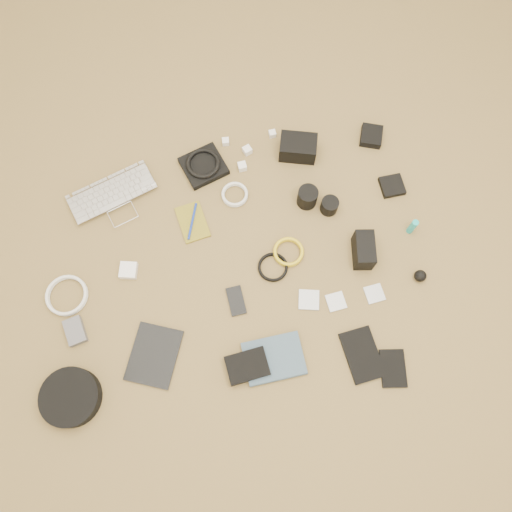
{
  "coord_description": "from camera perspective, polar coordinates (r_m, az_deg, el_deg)",
  "views": [
    {
      "loc": [
        -0.03,
        -0.59,
        1.8
      ],
      "look_at": [
        0.06,
        0.01,
        0.02
      ],
      "focal_mm": 35.0,
      "sensor_mm": 36.0,
      "label": 1
    }
  ],
  "objects": [
    {
      "name": "headphone_pouch",
      "position": [
        2.05,
        -6.0,
        10.18
      ],
      "size": [
        0.2,
        0.2,
        0.03
      ],
      "primitive_type": "cube",
      "rotation": [
        0.0,
        0.0,
        0.36
      ],
      "color": "black",
      "rests_on": "ground"
    },
    {
      "name": "notebook_black_a",
      "position": [
        1.85,
        12.03,
        -10.99
      ],
      "size": [
        0.14,
        0.2,
        0.01
      ],
      "primitive_type": "cube",
      "rotation": [
        0.0,
        0.0,
        0.14
      ],
      "color": "black",
      "rests_on": "ground"
    },
    {
      "name": "card_reader",
      "position": [
        2.08,
        15.28,
        7.73
      ],
      "size": [
        0.1,
        0.1,
        0.02
      ],
      "primitive_type": "cube",
      "rotation": [
        0.0,
        0.0,
        0.07
      ],
      "color": "black",
      "rests_on": "ground"
    },
    {
      "name": "filter_case_left",
      "position": [
        1.86,
        6.06,
        -5.01
      ],
      "size": [
        0.09,
        0.09,
        0.01
      ],
      "primitive_type": "cube",
      "rotation": [
        0.0,
        0.0,
        -0.19
      ],
      "color": "silver",
      "rests_on": "ground"
    },
    {
      "name": "flash",
      "position": [
        1.9,
        12.2,
        0.66
      ],
      "size": [
        0.09,
        0.14,
        0.1
      ],
      "primitive_type": "cube",
      "rotation": [
        0.0,
        0.0,
        -0.13
      ],
      "color": "black",
      "rests_on": "ground"
    },
    {
      "name": "lens_b",
      "position": [
        1.97,
        8.39,
        5.71
      ],
      "size": [
        0.07,
        0.07,
        0.06
      ],
      "primitive_type": "cylinder",
      "rotation": [
        0.0,
        0.0,
        -0.09
      ],
      "color": "black",
      "rests_on": "ground"
    },
    {
      "name": "battery_charger",
      "position": [
        1.93,
        -19.96,
        -8.08
      ],
      "size": [
        0.09,
        0.11,
        0.03
      ],
      "primitive_type": "cube",
      "rotation": [
        0.0,
        0.0,
        0.26
      ],
      "color": "#59585D",
      "rests_on": "ground"
    },
    {
      "name": "air_blower",
      "position": [
        1.95,
        18.26,
        -2.17
      ],
      "size": [
        0.05,
        0.05,
        0.05
      ],
      "primitive_type": "sphere",
      "rotation": [
        0.0,
        0.0,
        0.04
      ],
      "color": "black",
      "rests_on": "ground"
    },
    {
      "name": "filter_case_mid",
      "position": [
        1.87,
        9.12,
        -5.18
      ],
      "size": [
        0.07,
        0.07,
        0.01
      ],
      "primitive_type": "cube",
      "rotation": [
        0.0,
        0.0,
        0.13
      ],
      "color": "silver",
      "rests_on": "ground"
    },
    {
      "name": "lens_cleaner",
      "position": [
        1.99,
        17.44,
        3.22
      ],
      "size": [
        0.03,
        0.03,
        0.09
      ],
      "primitive_type": "cylinder",
      "rotation": [
        0.0,
        0.0,
        0.05
      ],
      "color": "#1BB2B3",
      "rests_on": "ground"
    },
    {
      "name": "headphone_case",
      "position": [
        1.89,
        -20.42,
        -14.89
      ],
      "size": [
        0.24,
        0.24,
        0.06
      ],
      "primitive_type": "cylinder",
      "rotation": [
        0.0,
        0.0,
        0.18
      ],
      "color": "black",
      "rests_on": "ground"
    },
    {
      "name": "lens_pouch",
      "position": [
        2.17,
        13.04,
        13.22
      ],
      "size": [
        0.11,
        0.12,
        0.03
      ],
      "primitive_type": "cube",
      "rotation": [
        0.0,
        0.0,
        -0.32
      ],
      "color": "black",
      "rests_on": "ground"
    },
    {
      "name": "paperback",
      "position": [
        1.8,
        2.64,
        -14.04
      ],
      "size": [
        0.22,
        0.17,
        0.02
      ],
      "primitive_type": "imported",
      "rotation": [
        0.0,
        0.0,
        1.65
      ],
      "color": "#3C5366",
      "rests_on": "ground"
    },
    {
      "name": "power_brick",
      "position": [
        1.93,
        -14.37,
        -1.6
      ],
      "size": [
        0.07,
        0.07,
        0.03
      ],
      "primitive_type": "cube",
      "rotation": [
        0.0,
        0.0,
        -0.19
      ],
      "color": "white",
      "rests_on": "ground"
    },
    {
      "name": "notebook_olive",
      "position": [
        1.96,
        -7.26,
        3.87
      ],
      "size": [
        0.13,
        0.18,
        0.01
      ],
      "primitive_type": "cube",
      "rotation": [
        0.0,
        0.0,
        0.21
      ],
      "color": "olive",
      "rests_on": "ground"
    },
    {
      "name": "cable_white_a",
      "position": [
        2.0,
        -2.43,
        6.96
      ],
      "size": [
        0.14,
        0.14,
        0.01
      ],
      "primitive_type": "torus",
      "rotation": [
        0.0,
        0.0,
        0.43
      ],
      "color": "white",
      "rests_on": "ground"
    },
    {
      "name": "charger_d",
      "position": [
        2.04,
        -1.59,
        10.19
      ],
      "size": [
        0.04,
        0.04,
        0.03
      ],
      "primitive_type": "cube",
      "rotation": [
        0.0,
        0.0,
        0.11
      ],
      "color": "white",
      "rests_on": "ground"
    },
    {
      "name": "lens_a",
      "position": [
        1.96,
        5.89,
        6.71
      ],
      "size": [
        0.08,
        0.08,
        0.08
      ],
      "primitive_type": "cylinder",
      "rotation": [
        0.0,
        0.0,
        0.05
      ],
      "color": "black",
      "rests_on": "ground"
    },
    {
      "name": "laptop",
      "position": [
        2.05,
        -15.59,
        5.87
      ],
      "size": [
        0.4,
        0.34,
        0.03
      ],
      "primitive_type": "imported",
      "rotation": [
        0.0,
        0.0,
        0.36
      ],
      "color": "silver",
      "rests_on": "ground"
    },
    {
      "name": "tablet",
      "position": [
        1.85,
        -11.57,
        -11.05
      ],
      "size": [
        0.23,
        0.26,
        0.01
      ],
      "primitive_type": "cube",
      "rotation": [
        0.0,
        0.0,
        -0.36
      ],
      "color": "black",
      "rests_on": "ground"
    },
    {
      "name": "charger_b",
      "position": [
        2.08,
        -1.02,
        11.98
      ],
      "size": [
        0.04,
        0.04,
        0.03
      ],
      "primitive_type": "cube",
      "rotation": [
        0.0,
        0.0,
        0.41
      ],
      "color": "white",
      "rests_on": "ground"
    },
    {
      "name": "cable_black",
      "position": [
        1.88,
        1.94,
        -1.33
      ],
      "size": [
        0.12,
        0.12,
        0.01
      ],
      "primitive_type": "torus",
      "rotation": [
        0.0,
        0.0,
        0.06
      ],
      "color": "black",
      "rests_on": "ground"
    },
    {
      "name": "filter_case_right",
      "position": [
        1.91,
        13.37,
        -4.22
      ],
      "size": [
        0.07,
        0.07,
        0.01
      ],
      "primitive_type": "cube",
      "rotation": [
        0.0,
        0.0,
        0.13
      ],
      "color": "silver",
      "rests_on": "ground"
    },
    {
      "name": "charger_a",
      "position": [
        2.11,
        -3.49,
        12.91
      ],
      "size": [
        0.03,
        0.03,
        0.03
      ],
      "primitive_type": "cube",
      "rotation": [
        0.0,
        0.0,
        -0.04
      ],
      "color": "white",
      "rests_on": "ground"
    },
    {
      "name": "notebook_black_b",
      "position": [
        1.87,
        15.39,
        -12.27
      ],
      "size": [
        0.1,
        0.14,
        0.01
      ],
      "primitive_type": "cube",
      "rotation": [
        0.0,
        0.0,
        -0.12
      ],
      "color": "black",
      "rests_on": "ground"
    },
    {
      "name": "charger_c",
      "position": [
        2.12,
        1.88,
        13.79
      ],
      "size": [
        0.03,
        0.03,
        0.03
      ],
      "primitive_type": "cube",
      "rotation": [
        0.0,
        0.0,
        0.1
      ],
      "color": "white",
      "rests_on": "ground"
    },
    {
      "name": "drive_case",
      "position": [
        1.79,
        -1.01,
        -12.47
      ],
      "size": [
        0.16,
        0.12,
        0.04
      ],
      "primitive_type": "cube",
      "rotation": [
        0.0,
        0.0,
        0.14
      ],
      "color": "black",
      "rests_on": "ground"
    },
    {
      "name": "pen_blue",
      "position": [
        1.96,
        -7.29,
        3.97
      ],
      "size": [
        0.05,
        0.15,
        0.01
      ],
      "primitive_type": "cylinder",
      "rotation": [
        1.57,
        0.0,
        -0.29
      ],
      "color": "#142FA4",
      "rests_on": "notebook_olive"
    },
    {
      "name": "cable_yellow",
      "position": [
        1.9,
        3.71,
        0.4
      ],
      "size": [
        0.15,
        0.15,
        0.01
      ],
      "primitive_type": "torus",
      "rotation": [
        0.0,
        0.0,
        0.34
      ],
      "color": "gold",
      "rests_on": "ground"
    },
    {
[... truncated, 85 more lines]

